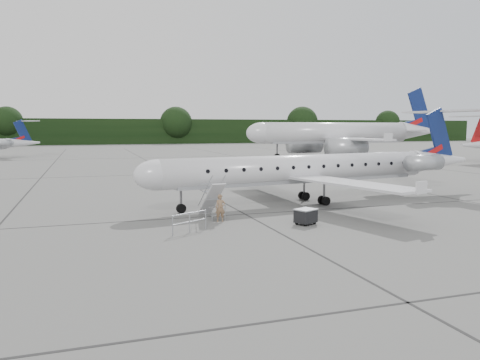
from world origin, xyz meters
name	(u,v)px	position (x,y,z in m)	size (l,w,h in m)	color
ground	(377,218)	(0.00, 0.00, 0.00)	(320.00, 320.00, 0.00)	slate
treeline	(138,131)	(0.00, 130.00, 4.00)	(260.00, 4.00, 8.00)	black
main_regional_jet	(303,155)	(-1.73, 6.40, 3.41)	(26.58, 19.14, 6.82)	silver
airstair	(212,200)	(-9.15, 3.26, 1.07)	(0.85, 2.27, 2.14)	silver
passenger	(220,208)	(-8.99, 1.99, 0.78)	(0.57, 0.37, 1.56)	#806146
safety_railing	(190,223)	(-11.22, -0.17, 0.50)	(2.20, 0.08, 1.00)	#96999E
baggage_cart	(306,216)	(-4.74, -0.22, 0.46)	(1.07, 0.86, 0.92)	black
bg_narrowbody	(336,123)	(23.95, 46.96, 6.11)	(34.04, 24.51, 12.22)	silver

